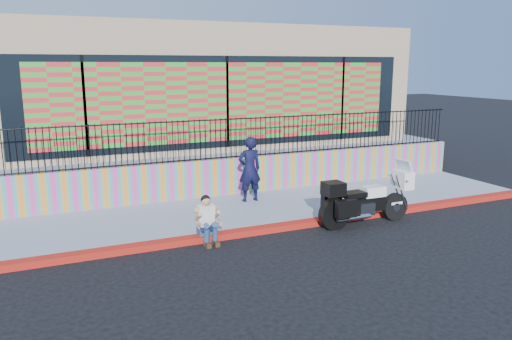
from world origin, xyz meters
TOP-DOWN VIEW (x-y plane):
  - ground at (0.00, 0.00)m, footprint 90.00×90.00m
  - red_curb at (0.00, 0.00)m, footprint 16.00×0.30m
  - sidewalk at (0.00, 1.65)m, footprint 16.00×3.00m
  - mural_wall at (0.00, 3.25)m, footprint 16.00×0.20m
  - metal_fence at (0.00, 3.25)m, footprint 15.80×0.04m
  - elevated_platform at (0.00, 8.35)m, footprint 16.00×10.00m
  - storefront_building at (0.00, 8.13)m, footprint 14.00×8.06m
  - police_motorcycle at (1.94, -0.45)m, footprint 2.56×0.85m
  - police_officer at (-0.04, 2.29)m, footprint 0.68×0.44m
  - seated_man at (-2.09, -0.13)m, footprint 0.54×0.71m

SIDE VIEW (x-z plane):
  - ground at x=0.00m, z-range 0.00..0.00m
  - red_curb at x=0.00m, z-range 0.00..0.15m
  - sidewalk at x=0.00m, z-range 0.00..0.15m
  - seated_man at x=-2.09m, z-range -0.08..0.98m
  - elevated_platform at x=0.00m, z-range 0.00..1.25m
  - police_motorcycle at x=1.94m, z-range -0.13..1.47m
  - mural_wall at x=0.00m, z-range 0.15..1.25m
  - police_officer at x=-0.04m, z-range 0.15..2.01m
  - metal_fence at x=0.00m, z-range 1.25..2.45m
  - storefront_building at x=0.00m, z-range 1.25..5.25m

